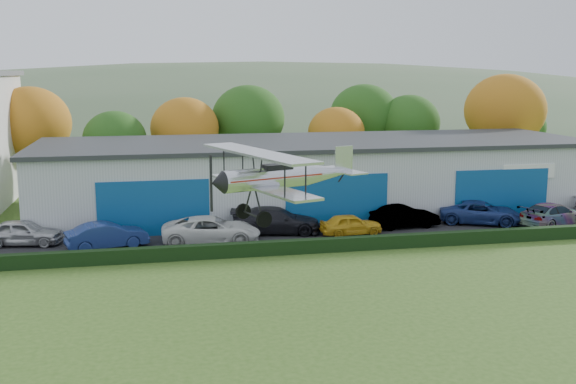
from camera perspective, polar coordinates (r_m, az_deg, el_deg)
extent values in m
plane|color=#35571B|center=(23.87, 7.06, -15.58)|extent=(300.00, 300.00, 0.00)
cube|color=black|center=(43.75, 1.98, -3.42)|extent=(48.00, 9.00, 0.05)
cube|color=black|center=(39.15, 3.64, -4.51)|extent=(46.00, 0.60, 0.80)
cube|color=#B2B7BC|center=(50.40, 2.33, 1.27)|extent=(40.00, 12.00, 5.00)
cube|color=#2D3033|center=(50.05, 2.35, 4.27)|extent=(40.60, 12.60, 0.30)
cube|color=navy|center=(43.10, -11.35, -1.41)|extent=(7.00, 0.12, 3.60)
cube|color=navy|center=(44.77, 4.19, -0.80)|extent=(7.00, 0.12, 3.60)
cube|color=navy|center=(49.38, 17.71, -0.22)|extent=(7.00, 0.12, 3.60)
cylinder|color=#3D2614|center=(61.73, -20.82, 1.40)|extent=(0.36, 0.36, 3.15)
ellipsoid|color=#B66616|center=(61.26, -21.08, 5.52)|extent=(6.84, 6.84, 6.16)
cylinder|color=#3D2614|center=(59.08, -14.38, 1.04)|extent=(0.36, 0.36, 2.45)
ellipsoid|color=#1E4C14|center=(58.64, -14.53, 4.38)|extent=(5.32, 5.32, 4.79)
cylinder|color=#3D2614|center=(61.03, -8.67, 1.70)|extent=(0.36, 0.36, 2.80)
ellipsoid|color=#B66616|center=(60.58, -8.77, 5.40)|extent=(6.08, 6.08, 5.47)
cylinder|color=#3D2614|center=(63.56, -3.37, 2.29)|extent=(0.36, 0.36, 3.15)
ellipsoid|color=#1E4C14|center=(63.10, -3.41, 6.30)|extent=(6.84, 6.84, 6.16)
cylinder|color=#3D2614|center=(63.33, 4.08, 1.94)|extent=(0.36, 0.36, 2.45)
ellipsoid|color=#B66616|center=(62.92, 4.13, 5.06)|extent=(5.32, 5.32, 4.79)
cylinder|color=#3D2614|center=(67.75, 10.16, 2.50)|extent=(0.36, 0.36, 2.80)
ellipsoid|color=#1E4C14|center=(67.34, 10.26, 5.84)|extent=(6.08, 6.08, 5.47)
cylinder|color=#3D2614|center=(67.58, 17.75, 2.45)|extent=(0.36, 0.36, 3.50)
ellipsoid|color=#B66616|center=(67.13, 17.98, 6.64)|extent=(7.60, 7.60, 6.84)
cylinder|color=#3D2614|center=(73.07, 18.93, 2.52)|extent=(0.36, 0.36, 2.45)
ellipsoid|color=#1E4C14|center=(72.72, 19.09, 5.23)|extent=(5.32, 5.32, 4.79)
cylinder|color=#3D2614|center=(68.23, 6.42, 2.80)|extent=(0.36, 0.36, 3.15)
ellipsoid|color=#1E4C14|center=(67.80, 6.49, 6.53)|extent=(6.84, 6.84, 6.16)
ellipsoid|color=#4C6642|center=(164.59, -2.08, 1.25)|extent=(320.00, 196.00, 56.00)
ellipsoid|color=#4C6642|center=(188.50, 19.43, 3.51)|extent=(240.00, 126.00, 36.00)
imported|color=silver|center=(43.29, -21.62, -3.20)|extent=(4.82, 2.55, 1.56)
imported|color=navy|center=(40.90, -15.15, -3.59)|extent=(4.99, 2.85, 1.56)
imported|color=silver|center=(40.88, -6.54, -3.24)|extent=(6.16, 3.28, 1.65)
imported|color=black|center=(43.16, -1.02, -2.43)|extent=(6.12, 3.42, 1.68)
imported|color=gold|center=(42.94, 5.37, -2.76)|extent=(4.05, 1.83, 1.35)
imported|color=gray|center=(45.39, 9.91, -2.06)|extent=(4.69, 2.00, 1.50)
imported|color=navy|center=(47.74, 16.09, -1.68)|extent=(6.11, 4.65, 1.54)
imported|color=gray|center=(48.69, 21.64, -1.78)|extent=(5.75, 3.91, 1.55)
cylinder|color=silver|center=(26.61, -1.86, 1.16)|extent=(3.84, 2.05, 0.89)
cone|color=silver|center=(28.13, 3.44, 1.65)|extent=(2.34, 1.54, 0.89)
cone|color=black|center=(25.68, -6.02, 0.78)|extent=(0.75, 1.00, 0.89)
cube|color=#A62715|center=(26.75, -1.31, 1.32)|extent=(4.22, 2.19, 0.06)
cube|color=black|center=(26.79, -0.94, 2.12)|extent=(1.31, 0.94, 0.25)
cube|color=silver|center=(26.57, -2.23, 0.50)|extent=(3.46, 7.12, 0.10)
cube|color=silver|center=(26.28, -2.63, 3.32)|extent=(3.68, 7.53, 0.10)
cylinder|color=black|center=(24.04, -0.28, 1.09)|extent=(0.08, 0.08, 1.28)
cylinder|color=black|center=(24.49, 1.52, 1.26)|extent=(0.08, 0.08, 1.28)
cylinder|color=black|center=(28.54, -5.47, 2.50)|extent=(0.08, 0.08, 1.28)
cylinder|color=black|center=(28.92, -3.88, 2.63)|extent=(0.08, 0.08, 1.28)
cylinder|color=black|center=(26.03, -2.27, 2.49)|extent=(0.12, 0.22, 0.74)
cylinder|color=black|center=(26.63, -2.97, 2.66)|extent=(0.12, 0.22, 0.74)
cylinder|color=black|center=(26.12, -2.55, -0.88)|extent=(0.29, 0.67, 1.21)
cylinder|color=black|center=(26.85, -3.39, -0.59)|extent=(0.29, 0.67, 1.21)
cylinder|color=black|center=(26.61, -2.96, -1.99)|extent=(0.67, 1.80, 0.07)
cylinder|color=black|center=(25.84, -2.05, -2.35)|extent=(0.64, 0.33, 0.63)
cylinder|color=black|center=(27.38, -3.82, -1.64)|extent=(0.64, 0.33, 0.63)
cylinder|color=black|center=(28.56, 4.58, 1.26)|extent=(0.36, 0.17, 0.42)
cube|color=silver|center=(28.51, 4.59, 1.85)|extent=(1.67, 2.72, 0.06)
cube|color=silver|center=(28.50, 4.77, 2.84)|extent=(0.86, 0.34, 1.09)
cube|color=black|center=(25.57, -6.56, 0.73)|extent=(0.09, 0.13, 2.17)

